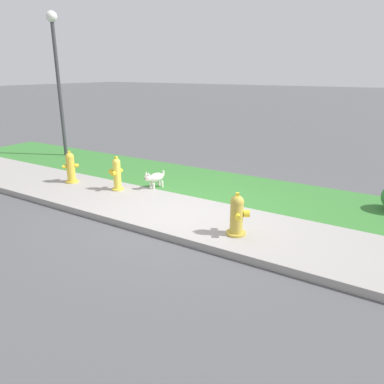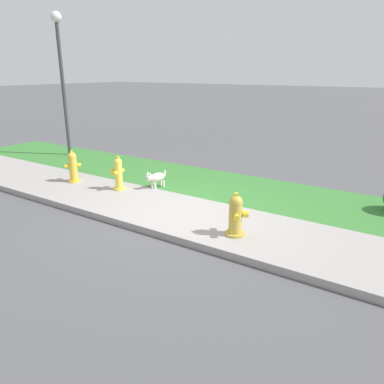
% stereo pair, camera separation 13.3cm
% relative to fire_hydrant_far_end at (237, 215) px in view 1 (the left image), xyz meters
% --- Properties ---
extents(ground_plane, '(120.00, 120.00, 0.00)m').
position_rel_fire_hydrant_far_end_xyz_m(ground_plane, '(-1.32, 0.30, -0.35)').
color(ground_plane, '#515154').
extents(sidewalk_pavement, '(18.00, 1.88, 0.01)m').
position_rel_fire_hydrant_far_end_xyz_m(sidewalk_pavement, '(-1.32, 0.30, -0.35)').
color(sidewalk_pavement, '#9E9993').
rests_on(sidewalk_pavement, ground).
extents(grass_verge, '(18.00, 2.22, 0.01)m').
position_rel_fire_hydrant_far_end_xyz_m(grass_verge, '(-1.32, 2.35, -0.35)').
color(grass_verge, '#387A33').
rests_on(grass_verge, ground).
extents(street_curb, '(18.00, 0.16, 0.12)m').
position_rel_fire_hydrant_far_end_xyz_m(street_curb, '(-1.32, -0.72, -0.29)').
color(street_curb, '#9E9993').
rests_on(street_curb, ground).
extents(fire_hydrant_far_end, '(0.37, 0.38, 0.73)m').
position_rel_fire_hydrant_far_end_xyz_m(fire_hydrant_far_end, '(0.00, 0.00, 0.00)').
color(fire_hydrant_far_end, gold).
rests_on(fire_hydrant_far_end, ground).
extents(fire_hydrant_near_corner, '(0.32, 0.36, 0.78)m').
position_rel_fire_hydrant_far_end_xyz_m(fire_hydrant_near_corner, '(-3.34, 0.74, 0.03)').
color(fire_hydrant_near_corner, yellow).
rests_on(fire_hydrant_near_corner, ground).
extents(fire_hydrant_by_grass_verge, '(0.35, 0.36, 0.78)m').
position_rel_fire_hydrant_far_end_xyz_m(fire_hydrant_by_grass_verge, '(-4.70, 0.59, 0.03)').
color(fire_hydrant_by_grass_verge, gold).
rests_on(fire_hydrant_by_grass_verge, ground).
extents(small_white_dog, '(0.29, 0.55, 0.43)m').
position_rel_fire_hydrant_far_end_xyz_m(small_white_dog, '(-2.72, 1.31, -0.10)').
color(small_white_dog, silver).
rests_on(small_white_dog, ground).
extents(street_lamp, '(0.32, 0.32, 4.22)m').
position_rel_fire_hydrant_far_end_xyz_m(street_lamp, '(-7.29, 2.57, 2.47)').
color(street_lamp, '#3D3D42').
rests_on(street_lamp, ground).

